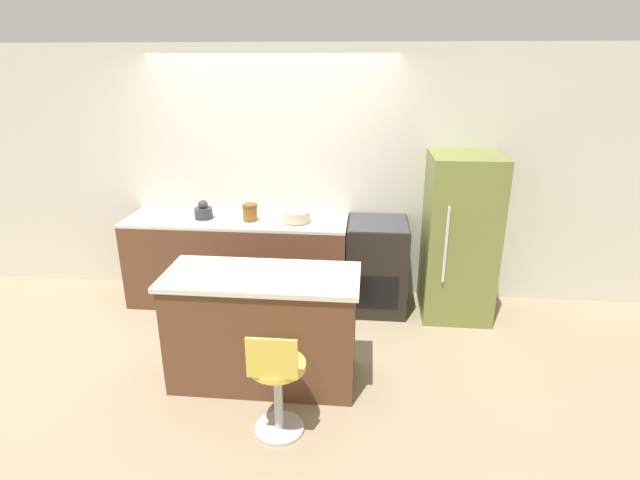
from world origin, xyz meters
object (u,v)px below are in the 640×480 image
Objects in this scene: refrigerator at (459,237)px; kettle at (203,211)px; stool_chair at (277,384)px; oven_range at (377,265)px; mixing_bowl at (297,216)px.

kettle is at bearing -179.66° from refrigerator.
stool_chair is 2.29m from kettle.
mixing_bowl is (-0.81, -0.04, 0.52)m from oven_range.
kettle is at bearing 180.00° from mixing_bowl.
stool_chair is at bearing -60.68° from kettle.
oven_range is 1.84m from kettle.
kettle is (-1.76, -0.04, 0.54)m from oven_range.
kettle is (-1.08, 1.93, 0.60)m from stool_chair.
stool_chair is 4.30× the size of kettle.
mixing_bowl is at bearing 93.94° from stool_chair.
oven_range is at bearing 1.40° from kettle.
mixing_bowl reaches higher than oven_range.
kettle reaches higher than oven_range.
oven_range is 2.09m from stool_chair.
oven_range is 3.40× the size of mixing_bowl.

